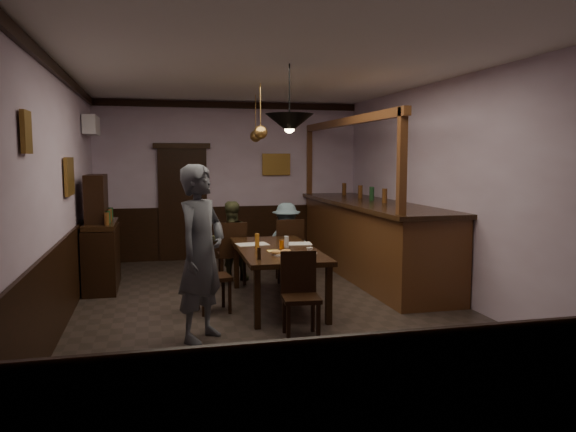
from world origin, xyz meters
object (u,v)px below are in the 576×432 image
object	(u,v)px
person_seated_right	(286,241)
bar_counter	(370,237)
dining_table	(277,253)
chair_far_left	(232,250)
pendant_iron	(289,124)
pendant_brass_mid	(261,132)
sideboard	(101,243)
coffee_cup	(310,250)
soda_can	(282,244)
person_standing	(201,253)
person_seated_left	(230,241)
pendant_brass_far	(256,136)
chair_near	(300,290)
chair_side	(207,272)
chair_far_right	(290,247)

from	to	relation	value
person_seated_right	bar_counter	distance (m)	1.38
dining_table	chair_far_left	distance (m)	1.36
pendant_iron	person_seated_right	bearing A→B (deg)	77.44
bar_counter	pendant_brass_mid	xyz separation A→B (m)	(-1.89, -0.43, 1.65)
sideboard	bar_counter	bearing A→B (deg)	-1.36
person_seated_right	bar_counter	xyz separation A→B (m)	(1.37, -0.14, 0.04)
coffee_cup	soda_can	bearing A→B (deg)	119.25
dining_table	person_standing	world-z (taller)	person_standing
chair_far_left	coffee_cup	xyz separation A→B (m)	(0.70, -1.84, 0.27)
coffee_cup	bar_counter	distance (m)	2.51
person_standing	soda_can	xyz separation A→B (m)	(1.13, 1.13, -0.12)
dining_table	soda_can	bearing A→B (deg)	-61.81
dining_table	person_seated_left	bearing A→B (deg)	104.47
coffee_cup	pendant_brass_far	distance (m)	3.36
coffee_cup	pendant_brass_mid	xyz separation A→B (m)	(-0.32, 1.52, 1.50)
chair_near	pendant_brass_far	size ratio (longest dim) A/B	1.13
pendant_brass_mid	chair_side	bearing A→B (deg)	-128.40
coffee_cup	pendant_brass_far	world-z (taller)	pendant_brass_far
person_seated_right	coffee_cup	distance (m)	2.11
chair_far_right	person_seated_left	distance (m)	0.94
person_seated_right	pendant_brass_mid	world-z (taller)	pendant_brass_mid
pendant_brass_far	sideboard	bearing A→B (deg)	-159.07
chair_side	chair_far_right	bearing A→B (deg)	-51.45
chair_far_right	pendant_iron	world-z (taller)	pendant_iron
pendant_brass_mid	soda_can	bearing A→B (deg)	-86.03
soda_can	bar_counter	size ratio (longest dim) A/B	0.03
dining_table	person_seated_right	world-z (taller)	person_seated_right
bar_counter	pendant_brass_mid	distance (m)	2.55
chair_side	chair_near	bearing A→B (deg)	-148.76
chair_far_left	pendant_brass_far	xyz separation A→B (m)	(0.58, 1.17, 1.77)
chair_far_left	pendant_iron	size ratio (longest dim) A/B	1.23
person_standing	coffee_cup	distance (m)	1.53
sideboard	pendant_iron	size ratio (longest dim) A/B	2.15
person_standing	pendant_iron	xyz separation A→B (m)	(1.06, 0.42, 1.39)
person_seated_right	coffee_cup	xyz separation A→B (m)	(-0.21, -2.09, 0.19)
chair_side	bar_counter	size ratio (longest dim) A/B	0.21
chair_near	soda_can	distance (m)	1.28
dining_table	pendant_brass_far	xyz separation A→B (m)	(0.17, 2.45, 1.61)
pendant_brass_far	person_seated_right	bearing A→B (deg)	-70.60
person_standing	person_seated_right	distance (m)	3.19
person_standing	person_seated_left	world-z (taller)	person_standing
person_standing	person_seated_right	bearing A→B (deg)	9.57
chair_side	pendant_iron	bearing A→B (deg)	-131.10
person_seated_right	pendant_brass_far	xyz separation A→B (m)	(-0.32, 0.92, 1.69)
coffee_cup	soda_can	size ratio (longest dim) A/B	0.67
soda_can	chair_near	bearing A→B (deg)	-93.76
person_standing	bar_counter	distance (m)	3.95
soda_can	sideboard	xyz separation A→B (m)	(-2.38, 1.58, -0.13)
dining_table	person_seated_left	xyz separation A→B (m)	(-0.40, 1.56, -0.06)
person_seated_left	bar_counter	distance (m)	2.28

